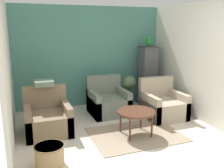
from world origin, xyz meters
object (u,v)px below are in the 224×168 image
at_px(armchair_right, 162,105).
at_px(wicker_basket, 50,155).
at_px(parrot, 149,42).
at_px(coffee_table, 136,113).
at_px(potted_plant, 129,87).
at_px(armchair_left, 47,119).
at_px(birdcage, 147,76).
at_px(armchair_middle, 108,102).

bearing_deg(armchair_right, wicker_basket, -155.63).
xyz_separation_m(parrot, wicker_basket, (-2.83, -2.29, -1.46)).
bearing_deg(coffee_table, potted_plant, 69.86).
xyz_separation_m(armchair_left, birdcage, (2.72, 1.07, 0.45)).
xyz_separation_m(birdcage, potted_plant, (-0.59, -0.14, -0.22)).
xyz_separation_m(coffee_table, armchair_right, (0.99, 0.67, -0.16)).
height_order(birdcage, wicker_basket, birdcage).
xyz_separation_m(coffee_table, parrot, (1.19, 1.77, 1.20)).
bearing_deg(wicker_basket, armchair_middle, 49.76).
distance_m(potted_plant, wicker_basket, 3.13).
height_order(coffee_table, parrot, parrot).
bearing_deg(birdcage, armchair_left, -158.58).
height_order(coffee_table, birdcage, birdcage).
relative_size(coffee_table, armchair_left, 0.82).
height_order(coffee_table, potted_plant, potted_plant).
bearing_deg(armchair_middle, birdcage, 19.33).
xyz_separation_m(armchair_middle, wicker_basket, (-1.56, -1.85, -0.11)).
height_order(armchair_right, wicker_basket, armchair_right).
height_order(birdcage, potted_plant, birdcage).
distance_m(birdcage, wicker_basket, 3.69).
relative_size(armchair_right, birdcage, 0.57).
bearing_deg(wicker_basket, parrot, 39.00).
bearing_deg(parrot, wicker_basket, -141.00).
distance_m(armchair_right, wicker_basket, 2.89).
distance_m(armchair_right, potted_plant, 1.06).
bearing_deg(armchair_right, coffee_table, -145.88).
height_order(armchair_right, birdcage, birdcage).
relative_size(armchair_middle, birdcage, 0.57).
bearing_deg(wicker_basket, coffee_table, 17.62).
xyz_separation_m(armchair_left, parrot, (2.72, 1.07, 1.35)).
bearing_deg(armchair_middle, parrot, 19.42).
relative_size(armchair_left, armchair_middle, 1.00).
distance_m(armchair_middle, parrot, 1.91).
relative_size(armchair_middle, potted_plant, 1.08).
xyz_separation_m(armchair_left, armchair_middle, (1.45, 0.62, 0.00)).
distance_m(parrot, potted_plant, 1.27).
bearing_deg(potted_plant, birdcage, 13.41).
relative_size(coffee_table, parrot, 2.63).
bearing_deg(birdcage, armchair_middle, -160.67).
bearing_deg(birdcage, potted_plant, -166.59).
distance_m(coffee_table, birdcage, 2.15).
bearing_deg(coffee_table, armchair_right, 34.12).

